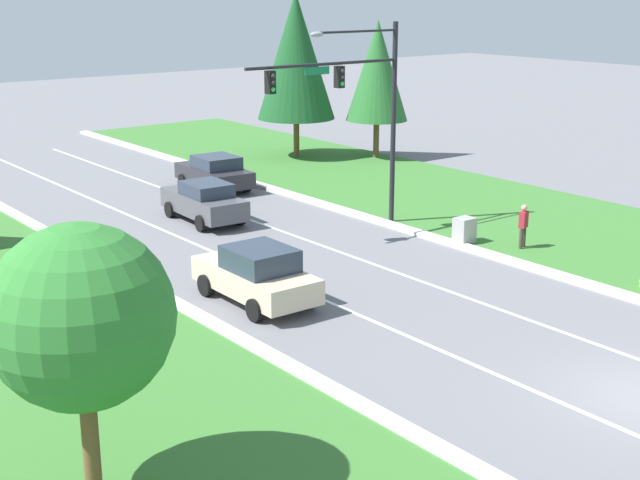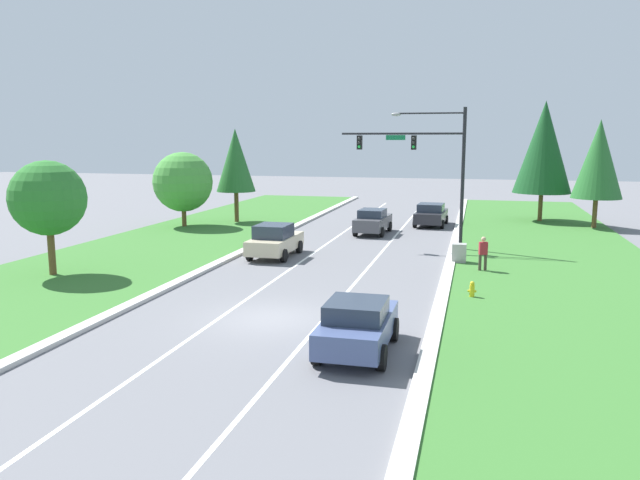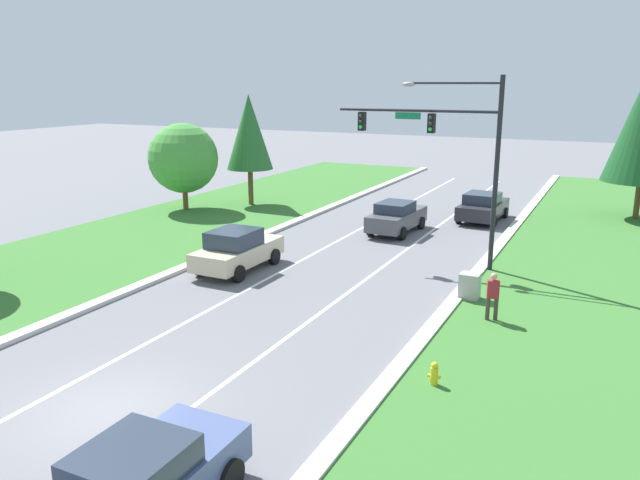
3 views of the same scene
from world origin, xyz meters
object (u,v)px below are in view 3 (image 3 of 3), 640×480
oak_near_left_tree (183,158)px  conifer_mid_left_tree (249,132)px  traffic_signal_mast (450,143)px  fire_hydrant (434,375)px  utility_cabinet (469,287)px  graphite_sedan (396,217)px  pedestrian (493,295)px  champagne_sedan (237,250)px  charcoal_sedan (483,207)px

oak_near_left_tree → conifer_mid_left_tree: bearing=48.6°
traffic_signal_mast → conifer_mid_left_tree: size_ratio=1.14×
traffic_signal_mast → fire_hydrant: traffic_signal_mast is taller
utility_cabinet → fire_hydrant: size_ratio=1.45×
oak_near_left_tree → traffic_signal_mast: bearing=-15.1°
oak_near_left_tree → conifer_mid_left_tree: size_ratio=0.76×
graphite_sedan → pedestrian: (7.00, -10.61, 0.09)m
utility_cabinet → oak_near_left_tree: (-19.41, 8.64, 2.70)m
graphite_sedan → conifer_mid_left_tree: size_ratio=0.65×
graphite_sedan → conifer_mid_left_tree: (-10.80, 2.95, 3.80)m
champagne_sedan → conifer_mid_left_tree: size_ratio=0.64×
charcoal_sedan → conifer_mid_left_tree: bearing=-169.3°
utility_cabinet → fire_hydrant: bearing=-84.2°
graphite_sedan → champagne_sedan: bearing=-109.0°
graphite_sedan → charcoal_sedan: graphite_sedan is taller
oak_near_left_tree → pedestrian: bearing=-26.9°
graphite_sedan → charcoal_sedan: 5.97m
champagne_sedan → fire_hydrant: size_ratio=6.39×
oak_near_left_tree → conifer_mid_left_tree: 4.40m
pedestrian → utility_cabinet: bearing=-74.9°
champagne_sedan → charcoal_sedan: 15.93m
pedestrian → oak_near_left_tree: oak_near_left_tree is taller
oak_near_left_tree → graphite_sedan: bearing=0.7°
graphite_sedan → utility_cabinet: 10.59m
fire_hydrant → oak_near_left_tree: (-20.13, 15.66, 2.87)m
utility_cabinet → champagne_sedan: bearing=-176.9°
charcoal_sedan → pedestrian: size_ratio=2.67×
fire_hydrant → conifer_mid_left_tree: size_ratio=0.10×
pedestrian → graphite_sedan: bearing=-74.0°
charcoal_sedan → utility_cabinet: (2.41, -13.69, -0.31)m
oak_near_left_tree → conifer_mid_left_tree: conifer_mid_left_tree is taller
pedestrian → oak_near_left_tree: size_ratio=0.32×
champagne_sedan → oak_near_left_tree: 13.63m
pedestrian → fire_hydrant: size_ratio=2.41×
traffic_signal_mast → graphite_sedan: traffic_signal_mast is taller
fire_hydrant → pedestrian: bearing=85.3°
fire_hydrant → oak_near_left_tree: size_ratio=0.13×
conifer_mid_left_tree → oak_near_left_tree: bearing=-131.4°
charcoal_sedan → utility_cabinet: bearing=-77.0°
champagne_sedan → graphite_sedan: champagne_sedan is taller
conifer_mid_left_tree → champagne_sedan: bearing=-60.1°
traffic_signal_mast → conifer_mid_left_tree: 16.63m
charcoal_sedan → pedestrian: 15.88m
fire_hydrant → conifer_mid_left_tree: (-17.38, 18.79, 4.30)m
champagne_sedan → traffic_signal_mast: bearing=31.0°
conifer_mid_left_tree → pedestrian: bearing=-37.3°
fire_hydrant → oak_near_left_tree: bearing=142.1°
graphite_sedan → conifer_mid_left_tree: conifer_mid_left_tree is taller
utility_cabinet → conifer_mid_left_tree: 20.81m
traffic_signal_mast → oak_near_left_tree: size_ratio=1.50×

